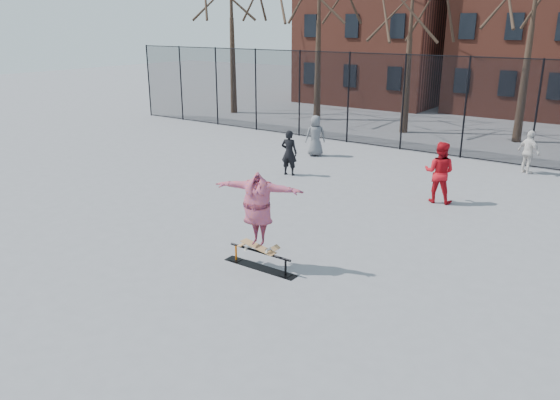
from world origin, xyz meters
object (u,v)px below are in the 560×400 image
Objects in this scene: skate_rail at (260,261)px; skateboard at (258,248)px; skater at (258,211)px; bystander_black at (289,153)px; bystander_red at (439,172)px; bystander_grey at (315,136)px; bystander_white at (529,152)px.

skateboard reaches higher than skate_rail.
skater is (-0.00, 0.00, 0.87)m from skateboard.
bystander_black is (-3.84, 6.82, 0.34)m from skateboard.
bystander_red is (1.59, 6.86, 0.47)m from skateboard.
bystander_grey is 1.02× the size of bystander_black.
bystander_red is at bearing 77.30° from skate_rail.
skateboard is 7.83m from bystander_black.
bystander_black reaches higher than skateboard.
skate_rail is 1.12× the size of bystander_grey.
bystander_black is 8.61m from bystander_white.
bystander_black is at bearing 119.37° from skateboard.
skateboard is (-0.04, 0.00, 0.30)m from skate_rail.
bystander_grey is at bearing 97.65° from skater.
skate_rail is at bearing 75.33° from bystander_grey.
bystander_black is 0.87× the size of bystander_red.
skater is at bearing 107.08° from bystander_white.
bystander_grey is 1.06× the size of bystander_white.
bystander_grey is (-4.63, 9.88, 0.36)m from skateboard.
skateboard is 0.47× the size of skater.
bystander_black is at bearing 119.65° from skate_rail.
skater is 7.84m from bystander_black.
bystander_black is 1.04× the size of bystander_white.
skater is at bearing 169.38° from skateboard.
skater is (-0.04, 0.00, 1.17)m from skate_rail.
skater reaches higher than bystander_grey.
bystander_black is (-3.88, 6.82, 0.65)m from skate_rail.
skater reaches higher than bystander_red.
bystander_grey is 3.16m from bystander_black.
bystander_black reaches higher than bystander_white.
skater is at bearing 106.74° from bystander_black.
skater is 1.28× the size of bystander_white.
skate_rail is 7.08m from bystander_red.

